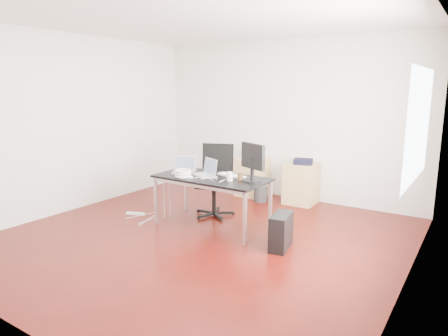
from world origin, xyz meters
The scene contains 18 objects.
room_shell centered at (0.04, 0.00, 1.40)m, with size 5.00×5.00×5.00m.
desk centered at (-0.13, 0.43, 0.68)m, with size 1.60×0.80×0.73m.
office_chair centered at (-0.41, 0.93, 0.61)m, with size 0.61×0.63×1.08m.
filing_cabinet_left centered at (-0.48, 2.23, 0.35)m, with size 0.50×0.50×0.70m, color tan.
filing_cabinet_right centered at (0.48, 2.23, 0.35)m, with size 0.50×0.50×0.70m, color tan.
pc_tower centered at (1.05, 0.24, 0.22)m, with size 0.20×0.45×0.44m, color black.
wastebasket centered at (-0.15, 1.95, 0.14)m, with size 0.24×0.24×0.28m, color black.
power_strip centered at (-1.43, 0.20, 0.02)m, with size 0.30×0.06×0.04m, color white.
laptop_left centered at (-0.65, 0.46, 0.79)m, with size 0.41×0.39×0.23m.
laptop_right centered at (-0.26, 0.47, 0.79)m, with size 0.40×0.37×0.23m.
monitor centered at (0.48, 0.51, 1.01)m, with size 0.43×0.26×0.51m.
keyboard centered at (0.08, 0.61, 0.74)m, with size 0.44×0.14×0.02m, color white.
cup_white centered at (0.21, 0.37, 0.79)m, with size 0.08×0.08×0.12m, color white.
cup_brown centered at (0.32, 0.47, 0.78)m, with size 0.08×0.08×0.10m, color #56351D.
cable_coil centered at (-0.45, 0.19, 0.78)m, with size 0.24×0.24×0.11m.
power_adapter centered at (-0.35, 0.21, 0.74)m, with size 0.07×0.07×0.03m, color white.
speaker centered at (-0.49, 2.20, 0.79)m, with size 0.09×0.08×0.18m, color #9E9E9E.
navy_garment centered at (0.52, 2.17, 0.74)m, with size 0.30×0.24×0.09m, color black.
Camera 1 is at (3.03, -4.05, 1.96)m, focal length 32.00 mm.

